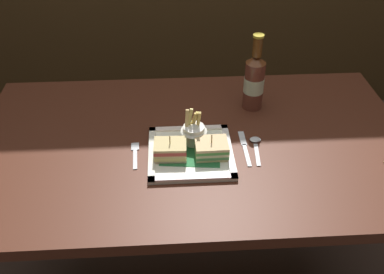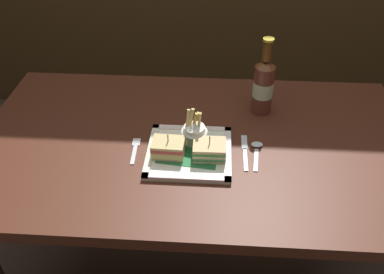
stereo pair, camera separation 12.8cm
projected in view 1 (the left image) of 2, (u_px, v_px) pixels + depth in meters
name	position (u px, v px, depth m)	size (l,w,h in m)	color
dining_table	(193.00, 173.00, 1.42)	(1.37, 0.79, 0.77)	#4B2316
square_plate	(191.00, 153.00, 1.28)	(0.25, 0.25, 0.02)	white
sandwich_half_left	(170.00, 150.00, 1.25)	(0.10, 0.08, 0.07)	tan
sandwich_half_right	(211.00, 148.00, 1.25)	(0.10, 0.08, 0.07)	#D4BD7A
fries_cup	(194.00, 131.00, 1.29)	(0.08, 0.08, 0.11)	white
beer_bottle	(254.00, 81.00, 1.43)	(0.07, 0.07, 0.27)	brown
fork	(135.00, 154.00, 1.28)	(0.03, 0.12, 0.00)	silver
knife	(244.00, 146.00, 1.31)	(0.02, 0.17, 0.00)	silver
spoon	(256.00, 144.00, 1.32)	(0.03, 0.13, 0.01)	silver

